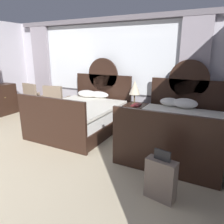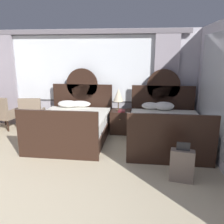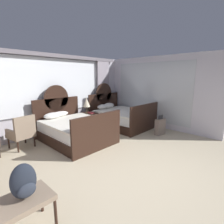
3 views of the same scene
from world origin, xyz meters
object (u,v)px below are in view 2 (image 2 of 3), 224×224
object	(u,v)px
bed_near_window	(73,125)
book_on_nightstand	(122,111)
nightstand_between_beds	(121,121)
armchair_by_window_centre	(3,113)
armchair_by_window_left	(32,114)
bed_near_mirror	(165,129)
suitcase_on_floor	(182,165)
table_lamp_on_nightstand	(118,95)

from	to	relation	value
bed_near_window	book_on_nightstand	size ratio (longest dim) A/B	8.17
nightstand_between_beds	armchair_by_window_centre	world-z (taller)	armchair_by_window_centre
armchair_by_window_left	armchair_by_window_centre	distance (m)	0.84
bed_near_mirror	suitcase_on_floor	xyz separation A→B (m)	(0.13, -1.63, -0.09)
book_on_nightstand	armchair_by_window_centre	size ratio (longest dim) A/B	0.28
nightstand_between_beds	armchair_by_window_left	xyz separation A→B (m)	(-2.41, -0.13, 0.17)
bed_near_window	suitcase_on_floor	distance (m)	2.84
bed_near_window	table_lamp_on_nightstand	xyz separation A→B (m)	(1.04, 0.70, 0.64)
bed_near_window	nightstand_between_beds	distance (m)	1.30
armchair_by_window_centre	suitcase_on_floor	world-z (taller)	armchair_by_window_centre
armchair_by_window_centre	table_lamp_on_nightstand	bearing A→B (deg)	2.66
armchair_by_window_left	nightstand_between_beds	bearing A→B (deg)	3.01
table_lamp_on_nightstand	armchair_by_window_centre	xyz separation A→B (m)	(-3.18, -0.15, -0.53)
nightstand_between_beds	armchair_by_window_left	size ratio (longest dim) A/B	0.66
bed_near_mirror	book_on_nightstand	bearing A→B (deg)	151.57
nightstand_between_beds	suitcase_on_floor	size ratio (longest dim) A/B	0.89
armchair_by_window_left	book_on_nightstand	bearing A→B (deg)	0.55
nightstand_between_beds	book_on_nightstand	bearing A→B (deg)	-71.72
bed_near_mirror	armchair_by_window_left	bearing A→B (deg)	171.06
armchair_by_window_centre	nightstand_between_beds	bearing A→B (deg)	2.24
nightstand_between_beds	bed_near_mirror	bearing A→B (deg)	-31.74
bed_near_mirror	suitcase_on_floor	distance (m)	1.64
armchair_by_window_centre	suitcase_on_floor	bearing A→B (deg)	-25.98
nightstand_between_beds	book_on_nightstand	size ratio (longest dim) A/B	2.34
table_lamp_on_nightstand	suitcase_on_floor	distance (m)	2.76
nightstand_between_beds	suitcase_on_floor	world-z (taller)	suitcase_on_floor
bed_near_window	book_on_nightstand	xyz separation A→B (m)	(1.14, 0.57, 0.25)
book_on_nightstand	armchair_by_window_left	size ratio (longest dim) A/B	0.28
bed_near_window	table_lamp_on_nightstand	size ratio (longest dim) A/B	3.67
book_on_nightstand	armchair_by_window_left	xyz separation A→B (m)	(-2.44, -0.02, -0.15)
table_lamp_on_nightstand	book_on_nightstand	world-z (taller)	table_lamp_on_nightstand
table_lamp_on_nightstand	armchair_by_window_left	bearing A→B (deg)	-176.39
armchair_by_window_left	suitcase_on_floor	world-z (taller)	armchair_by_window_left
bed_near_window	nightstand_between_beds	size ratio (longest dim) A/B	3.50
bed_near_mirror	nightstand_between_beds	xyz separation A→B (m)	(-1.10, 0.68, -0.07)
bed_near_mirror	book_on_nightstand	distance (m)	1.23
book_on_nightstand	suitcase_on_floor	xyz separation A→B (m)	(1.19, -2.20, -0.34)
bed_near_window	armchair_by_window_left	xyz separation A→B (m)	(-1.30, 0.55, 0.10)
nightstand_between_beds	suitcase_on_floor	bearing A→B (deg)	-62.08
bed_near_window	bed_near_mirror	world-z (taller)	same
bed_near_window	armchair_by_window_left	distance (m)	1.42
book_on_nightstand	nightstand_between_beds	bearing A→B (deg)	108.28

